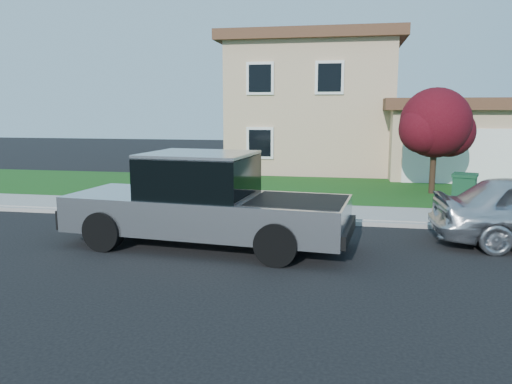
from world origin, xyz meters
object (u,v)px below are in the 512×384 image
at_px(pickup_truck, 206,203).
at_px(trash_bin, 464,192).
at_px(ornamental_tree, 436,126).
at_px(woman, 250,199).

distance_m(pickup_truck, trash_bin, 8.16).
distance_m(ornamental_tree, trash_bin, 4.00).
height_order(ornamental_tree, trash_bin, ornamental_tree).
bearing_deg(woman, ornamental_tree, -142.37).
distance_m(pickup_truck, woman, 1.65).
height_order(pickup_truck, woman, pickup_truck).
height_order(woman, ornamental_tree, ornamental_tree).
relative_size(pickup_truck, ornamental_tree, 1.78).
xyz_separation_m(pickup_truck, woman, (0.79, 1.44, -0.15)).
distance_m(woman, ornamental_tree, 8.91).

